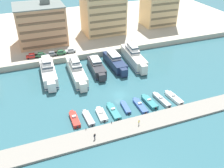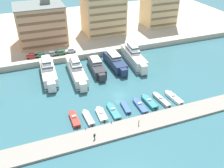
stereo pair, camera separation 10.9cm
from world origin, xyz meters
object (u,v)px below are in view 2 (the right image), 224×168
at_px(yacht_ivory_left, 76,70).
at_px(motorboat_blue_center, 125,107).
at_px(yacht_navy_center_left, 115,62).
at_px(car_grey_mid_left, 52,53).
at_px(car_silver_center, 71,50).
at_px(pedestrian_near_edge, 94,136).
at_px(motorboat_blue_center_right, 140,106).
at_px(car_green_center_left, 61,52).
at_px(yacht_white_far_left, 48,71).
at_px(motorboat_red_far_left, 74,119).
at_px(car_green_left, 41,55).
at_px(motorboat_teal_center_left, 113,111).
at_px(yacht_charcoal_mid_left, 97,67).
at_px(motorboat_teal_mid_right, 149,102).
at_px(motorboat_grey_left, 88,118).
at_px(motorboat_white_mid_left, 101,114).
at_px(motorboat_white_far_right, 174,98).
at_px(yacht_ivory_center, 134,57).
at_px(pedestrian_mid_deck, 139,122).
at_px(motorboat_grey_right, 161,100).
at_px(car_red_far_left, 32,56).

relative_size(yacht_ivory_left, motorboat_blue_center, 3.44).
bearing_deg(yacht_navy_center_left, car_grey_mid_left, 148.43).
relative_size(yacht_ivory_left, car_silver_center, 5.27).
bearing_deg(yacht_ivory_left, pedestrian_near_edge, -96.13).
xyz_separation_m(motorboat_blue_center_right, car_green_center_left, (-15.64, 39.14, 2.76)).
bearing_deg(yacht_white_far_left, car_silver_center, 50.33).
relative_size(motorboat_red_far_left, car_green_left, 1.72).
height_order(motorboat_teal_center_left, motorboat_blue_center, motorboat_teal_center_left).
relative_size(yacht_charcoal_mid_left, motorboat_teal_mid_right, 2.19).
relative_size(yacht_navy_center_left, motorboat_grey_left, 2.49).
bearing_deg(motorboat_white_mid_left, motorboat_blue_center, 4.10).
distance_m(motorboat_blue_center, car_green_left, 43.37).
height_order(motorboat_white_far_right, pedestrian_near_edge, pedestrian_near_edge).
height_order(yacht_navy_center_left, car_green_left, yacht_navy_center_left).
xyz_separation_m(yacht_white_far_left, motorboat_white_far_right, (33.79, -26.67, -2.00)).
height_order(car_grey_mid_left, car_green_center_left, same).
xyz_separation_m(motorboat_red_far_left, motorboat_white_far_right, (30.86, -0.88, -0.04)).
xyz_separation_m(yacht_white_far_left, yacht_ivory_left, (9.30, -2.60, -0.13)).
distance_m(motorboat_blue_center, car_grey_mid_left, 41.26).
xyz_separation_m(yacht_ivory_center, motorboat_grey_left, (-25.88, -26.39, -2.21)).
height_order(yacht_ivory_center, motorboat_blue_center, yacht_ivory_center).
bearing_deg(yacht_ivory_center, pedestrian_mid_deck, -112.69).
height_order(motorboat_red_far_left, motorboat_teal_center_left, motorboat_red_far_left).
height_order(motorboat_grey_left, motorboat_white_mid_left, motorboat_white_mid_left).
xyz_separation_m(yacht_white_far_left, car_green_left, (-0.85, 13.19, 0.69)).
height_order(motorboat_white_far_right, car_grey_mid_left, car_grey_mid_left).
bearing_deg(car_grey_mid_left, pedestrian_near_edge, -86.87).
bearing_deg(yacht_ivory_left, car_grey_mid_left, 111.70).
distance_m(yacht_white_far_left, motorboat_grey_right, 39.68).
bearing_deg(motorboat_grey_left, pedestrian_near_edge, -95.29).
bearing_deg(car_red_far_left, pedestrian_mid_deck, -64.71).
bearing_deg(yacht_ivory_center, motorboat_red_far_left, -138.92).
height_order(yacht_white_far_left, yacht_ivory_left, yacht_white_far_left).
bearing_deg(yacht_ivory_center, motorboat_white_mid_left, -129.98).
height_order(motorboat_white_mid_left, car_silver_center, car_silver_center).
distance_m(motorboat_white_mid_left, motorboat_white_far_right, 23.32).
xyz_separation_m(motorboat_blue_center_right, motorboat_teal_mid_right, (3.37, 0.59, 0.09)).
distance_m(car_green_left, pedestrian_mid_deck, 50.99).
distance_m(motorboat_blue_center, pedestrian_mid_deck, 8.38).
xyz_separation_m(motorboat_red_far_left, pedestrian_mid_deck, (15.34, -8.25, 0.99)).
xyz_separation_m(motorboat_teal_center_left, car_silver_center, (-3.31, 39.19, 2.79)).
height_order(motorboat_red_far_left, motorboat_teal_mid_right, motorboat_red_far_left).
xyz_separation_m(car_green_center_left, pedestrian_near_edge, (-0.90, -47.53, -1.57)).
distance_m(motorboat_white_mid_left, motorboat_blue_center_right, 11.91).
bearing_deg(yacht_charcoal_mid_left, motorboat_teal_center_left, -96.78).
bearing_deg(motorboat_blue_center, car_red_far_left, 119.54).
distance_m(yacht_navy_center_left, car_grey_mid_left, 25.20).
height_order(motorboat_red_far_left, pedestrian_near_edge, pedestrian_near_edge).
xyz_separation_m(motorboat_grey_left, car_grey_mid_left, (-3.39, 39.08, 2.81)).
relative_size(yacht_charcoal_mid_left, car_silver_center, 4.00).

